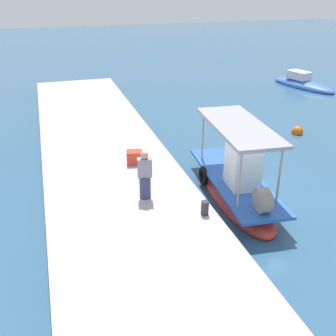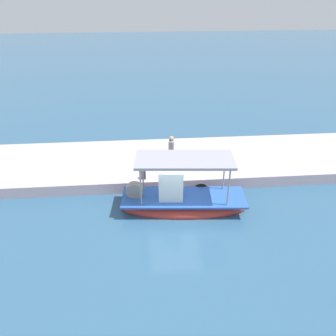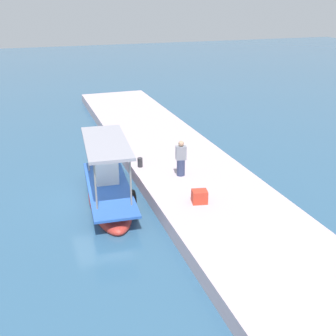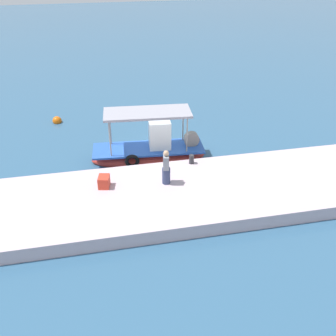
% 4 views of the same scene
% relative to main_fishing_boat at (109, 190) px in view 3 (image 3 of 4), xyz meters
% --- Properties ---
extents(ground_plane, '(120.00, 120.00, 0.00)m').
position_rel_main_fishing_boat_xyz_m(ground_plane, '(0.31, 0.37, -0.51)').
color(ground_plane, '#325C7E').
extents(dock_quay, '(36.00, 5.10, 0.63)m').
position_rel_main_fishing_boat_xyz_m(dock_quay, '(0.31, -4.04, -0.19)').
color(dock_quay, '#C5AEB7').
rests_on(dock_quay, ground_plane).
extents(main_fishing_boat, '(6.13, 2.22, 3.08)m').
position_rel_main_fishing_boat_xyz_m(main_fishing_boat, '(0.00, 0.00, 0.00)').
color(main_fishing_boat, '#BE342A').
rests_on(main_fishing_boat, ground_plane).
extents(fisherman_near_bollard, '(0.43, 0.51, 1.65)m').
position_rel_main_fishing_boat_xyz_m(fisherman_near_bollard, '(0.17, -3.36, 0.87)').
color(fisherman_near_bollard, navy).
rests_on(fisherman_near_bollard, dock_quay).
extents(mooring_bollard, '(0.24, 0.24, 0.45)m').
position_rel_main_fishing_boat_xyz_m(mooring_bollard, '(1.73, -1.88, 0.34)').
color(mooring_bollard, '#2D2D33').
rests_on(mooring_bollard, dock_quay).
extents(cargo_crate, '(0.59, 0.68, 0.52)m').
position_rel_main_fishing_boat_xyz_m(cargo_crate, '(-2.59, -3.11, 0.38)').
color(cargo_crate, red).
rests_on(cargo_crate, dock_quay).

